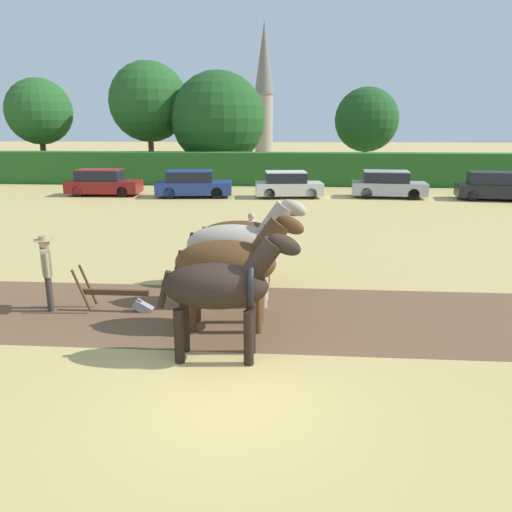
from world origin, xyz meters
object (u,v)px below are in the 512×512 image
(tree_left, at_px, (149,102))
(plow, at_px, (121,298))
(draft_horse_trail_left, at_px, (239,244))
(farmer_beside_team, at_px, (251,236))
(parked_car_left, at_px, (193,184))
(parked_car_center_right, at_px, (494,187))
(tree_far_left, at_px, (39,112))
(parked_car_center_left, at_px, (288,185))
(draft_horse_lead_right, at_px, (231,263))
(farmer_at_plow, at_px, (47,267))
(draft_horse_lead_left, at_px, (221,286))
(parked_car_far_left, at_px, (103,183))
(parked_car_center, at_px, (388,185))
(tree_center_left, at_px, (218,119))
(church_spire, at_px, (264,85))
(draft_horse_trail_right, at_px, (244,236))
(tree_center, at_px, (367,120))

(tree_left, height_order, plow, tree_left)
(draft_horse_trail_left, height_order, farmer_beside_team, draft_horse_trail_left)
(parked_car_left, bearing_deg, parked_car_center_right, -5.71)
(farmer_beside_team, bearing_deg, tree_far_left, 122.96)
(tree_far_left, distance_m, parked_car_center_left, 22.67)
(draft_horse_lead_right, relative_size, farmer_at_plow, 1.59)
(draft_horse_lead_left, height_order, parked_car_center_left, draft_horse_lead_left)
(parked_car_far_left, relative_size, parked_car_center, 1.00)
(tree_center_left, distance_m, farmer_at_plow, 29.27)
(church_spire, distance_m, parked_car_left, 50.45)
(tree_center_left, relative_size, parked_car_center, 1.87)
(parked_car_center_left, bearing_deg, parked_car_left, 175.90)
(church_spire, distance_m, farmer_at_plow, 68.80)
(church_spire, xyz_separation_m, parked_car_far_left, (-6.74, -49.28, -9.22))
(draft_horse_lead_left, bearing_deg, plow, 140.22)
(tree_left, bearing_deg, draft_horse_lead_right, -71.38)
(tree_far_left, distance_m, draft_horse_trail_right, 32.99)
(tree_far_left, relative_size, draft_horse_trail_right, 2.76)
(tree_left, bearing_deg, tree_far_left, -173.08)
(church_spire, height_order, parked_car_center_left, church_spire)
(farmer_beside_team, distance_m, parked_car_center_right, 19.39)
(draft_horse_lead_left, bearing_deg, draft_horse_lead_right, 90.12)
(tree_far_left, xyz_separation_m, draft_horse_lead_right, (18.90, -29.69, -3.74))
(church_spire, xyz_separation_m, draft_horse_trail_right, (3.50, -65.99, -8.65))
(draft_horse_lead_left, xyz_separation_m, plow, (-2.63, 2.17, -1.04))
(farmer_beside_team, relative_size, parked_car_center_left, 0.41)
(farmer_at_plow, xyz_separation_m, parked_car_center_right, (16.82, 18.79, -0.28))
(draft_horse_trail_left, bearing_deg, parked_car_center, 69.82)
(tree_far_left, distance_m, parked_car_center, 27.75)
(plow, distance_m, farmer_beside_team, 4.78)
(tree_center_left, bearing_deg, parked_car_left, -90.05)
(tree_center, xyz_separation_m, church_spire, (-10.28, 38.14, 5.46))
(parked_car_center_right, bearing_deg, parked_car_center_left, -172.31)
(tree_center_left, xyz_separation_m, farmer_beside_team, (4.70, -25.08, -3.62))
(draft_horse_lead_left, distance_m, farmer_beside_team, 6.12)
(farmer_beside_team, bearing_deg, parked_car_left, 103.69)
(church_spire, distance_m, parked_car_center_right, 52.78)
(tree_left, relative_size, farmer_at_plow, 5.15)
(parked_car_center, bearing_deg, tree_left, 152.83)
(tree_far_left, xyz_separation_m, farmer_at_plow, (14.61, -29.01, -4.11))
(parked_car_center_right, bearing_deg, tree_far_left, 170.09)
(tree_center_left, distance_m, draft_horse_trail_right, 27.42)
(tree_far_left, height_order, farmer_beside_team, tree_far_left)
(farmer_beside_team, height_order, parked_car_far_left, farmer_beside_team)
(parked_car_left, height_order, parked_car_center_left, parked_car_left)
(draft_horse_lead_left, height_order, farmer_beside_team, draft_horse_lead_left)
(farmer_at_plow, relative_size, parked_car_far_left, 0.40)
(draft_horse_lead_right, relative_size, plow, 1.57)
(plow, bearing_deg, farmer_at_plow, -179.00)
(church_spire, bearing_deg, tree_center_left, -91.70)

